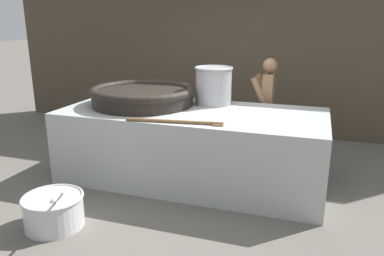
{
  "coord_description": "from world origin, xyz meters",
  "views": [
    {
      "loc": [
        1.52,
        -4.51,
        2.08
      ],
      "look_at": [
        0.0,
        0.0,
        0.71
      ],
      "focal_mm": 35.0,
      "sensor_mm": 36.0,
      "label": 1
    }
  ],
  "objects_px": {
    "giant_wok_near": "(143,95)",
    "prep_bowl_vegetables": "(54,210)",
    "stock_pot": "(214,85)",
    "cook": "(267,106)"
  },
  "relations": [
    {
      "from": "giant_wok_near",
      "to": "prep_bowl_vegetables",
      "type": "xyz_separation_m",
      "value": [
        -0.2,
        -1.78,
        -0.89
      ]
    },
    {
      "from": "stock_pot",
      "to": "prep_bowl_vegetables",
      "type": "bearing_deg",
      "value": -117.77
    },
    {
      "from": "giant_wok_near",
      "to": "prep_bowl_vegetables",
      "type": "distance_m",
      "value": 2.0
    },
    {
      "from": "cook",
      "to": "prep_bowl_vegetables",
      "type": "relative_size",
      "value": 2.15
    },
    {
      "from": "stock_pot",
      "to": "prep_bowl_vegetables",
      "type": "height_order",
      "value": "stock_pot"
    },
    {
      "from": "stock_pot",
      "to": "cook",
      "type": "height_order",
      "value": "cook"
    },
    {
      "from": "giant_wok_near",
      "to": "prep_bowl_vegetables",
      "type": "relative_size",
      "value": 2.01
    },
    {
      "from": "stock_pot",
      "to": "cook",
      "type": "distance_m",
      "value": 1.0
    },
    {
      "from": "giant_wok_near",
      "to": "stock_pot",
      "type": "height_order",
      "value": "stock_pot"
    },
    {
      "from": "prep_bowl_vegetables",
      "to": "stock_pot",
      "type": "bearing_deg",
      "value": 62.23
    }
  ]
}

